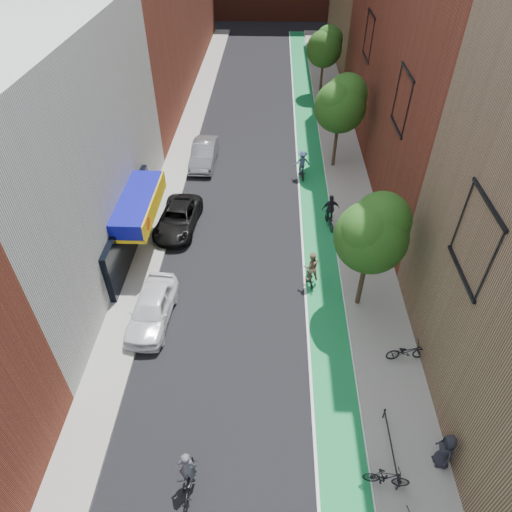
# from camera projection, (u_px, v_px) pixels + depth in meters

# --- Properties ---
(ground) EXTENTS (160.00, 160.00, 0.00)m
(ground) POSITION_uv_depth(u_px,v_px,m) (233.00, 508.00, 15.99)
(ground) COLOR black
(ground) RESTS_ON ground
(bike_lane) EXTENTS (2.00, 68.00, 0.01)m
(bike_lane) POSITION_uv_depth(u_px,v_px,m) (310.00, 153.00, 35.53)
(bike_lane) COLOR #15793B
(bike_lane) RESTS_ON ground
(sidewalk_left) EXTENTS (2.00, 68.00, 0.15)m
(sidewalk_left) POSITION_uv_depth(u_px,v_px,m) (182.00, 150.00, 35.78)
(sidewalk_left) COLOR gray
(sidewalk_left) RESTS_ON ground
(sidewalk_right) EXTENTS (3.00, 68.00, 0.15)m
(sidewalk_right) POSITION_uv_depth(u_px,v_px,m) (342.00, 153.00, 35.42)
(sidewalk_right) COLOR gray
(sidewalk_right) RESTS_ON ground
(building_left_white) EXTENTS (8.00, 20.00, 12.00)m
(building_left_white) POSITION_uv_depth(u_px,v_px,m) (33.00, 155.00, 22.97)
(building_left_white) COLOR silver
(building_left_white) RESTS_ON ground
(tree_near) EXTENTS (3.40, 3.36, 6.42)m
(tree_near) POSITION_uv_depth(u_px,v_px,m) (373.00, 232.00, 20.36)
(tree_near) COLOR #332619
(tree_near) RESTS_ON ground
(tree_mid) EXTENTS (3.55, 3.53, 6.74)m
(tree_mid) POSITION_uv_depth(u_px,v_px,m) (341.00, 103.00, 30.80)
(tree_mid) COLOR #332619
(tree_mid) RESTS_ON ground
(tree_far) EXTENTS (3.30, 3.25, 6.21)m
(tree_far) POSITION_uv_depth(u_px,v_px,m) (325.00, 46.00, 41.64)
(tree_far) COLOR #332619
(tree_far) RESTS_ON ground
(parked_car_white) EXTENTS (2.09, 4.68, 1.56)m
(parked_car_white) POSITION_uv_depth(u_px,v_px,m) (152.00, 309.00, 22.10)
(parked_car_white) COLOR white
(parked_car_white) RESTS_ON ground
(parked_car_black) EXTENTS (2.62, 5.06, 1.36)m
(parked_car_black) POSITION_uv_depth(u_px,v_px,m) (178.00, 218.00, 27.87)
(parked_car_black) COLOR black
(parked_car_black) RESTS_ON ground
(parked_car_silver) EXTENTS (1.76, 4.83, 1.58)m
(parked_car_silver) POSITION_uv_depth(u_px,v_px,m) (204.00, 154.00, 33.87)
(parked_car_silver) COLOR gray
(parked_car_silver) RESTS_ON ground
(cyclist_lead) EXTENTS (0.66, 1.80, 2.13)m
(cyclist_lead) POSITION_uv_depth(u_px,v_px,m) (188.00, 476.00, 16.13)
(cyclist_lead) COLOR black
(cyclist_lead) RESTS_ON ground
(cyclist_lane_near) EXTENTS (0.97, 1.54, 2.12)m
(cyclist_lane_near) POSITION_uv_depth(u_px,v_px,m) (311.00, 271.00, 23.89)
(cyclist_lane_near) COLOR black
(cyclist_lane_near) RESTS_ON ground
(cyclist_lane_mid) EXTENTS (1.14, 1.79, 2.18)m
(cyclist_lane_mid) POSITION_uv_depth(u_px,v_px,m) (330.00, 215.00, 27.88)
(cyclist_lane_mid) COLOR black
(cyclist_lane_mid) RESTS_ON ground
(cyclist_lane_far) EXTENTS (1.18, 1.76, 2.05)m
(cyclist_lane_far) POSITION_uv_depth(u_px,v_px,m) (302.00, 166.00, 32.26)
(cyclist_lane_far) COLOR black
(cyclist_lane_far) RESTS_ON ground
(parked_bike_mid) EXTENTS (1.71, 0.67, 1.00)m
(parked_bike_mid) POSITION_uv_depth(u_px,v_px,m) (387.00, 478.00, 16.15)
(parked_bike_mid) COLOR black
(parked_bike_mid) RESTS_ON sidewalk_right
(parked_bike_far) EXTENTS (1.90, 0.85, 0.97)m
(parked_bike_far) POSITION_uv_depth(u_px,v_px,m) (407.00, 351.00, 20.35)
(parked_bike_far) COLOR black
(parked_bike_far) RESTS_ON sidewalk_right
(pedestrian) EXTENTS (0.64, 0.92, 1.78)m
(pedestrian) POSITION_uv_depth(u_px,v_px,m) (446.00, 451.00, 16.49)
(pedestrian) COLOR black
(pedestrian) RESTS_ON sidewalk_right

